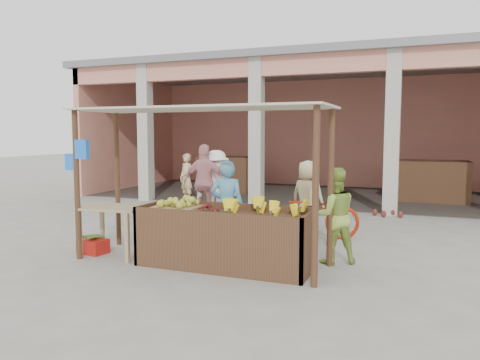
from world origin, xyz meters
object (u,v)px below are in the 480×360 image
at_px(side_table, 114,215).
at_px(red_crate, 93,246).
at_px(fruit_stall, 225,240).
at_px(vendor_blue, 227,203).
at_px(motorcycle, 309,212).
at_px(vendor_green, 334,213).

distance_m(side_table, red_crate, 0.71).
xyz_separation_m(fruit_stall, red_crate, (-2.37, -0.09, -0.28)).
relative_size(fruit_stall, vendor_blue, 1.57).
bearing_deg(vendor_blue, motorcycle, -141.96).
xyz_separation_m(side_table, motorcycle, (2.67, 2.40, -0.16)).
relative_size(red_crate, vendor_green, 0.29).
relative_size(vendor_green, motorcycle, 0.79).
bearing_deg(vendor_green, side_table, -13.34).
bearing_deg(vendor_green, vendor_blue, -30.41).
bearing_deg(red_crate, vendor_green, 20.84).
distance_m(red_crate, vendor_green, 3.99).
height_order(red_crate, vendor_blue, vendor_blue).
height_order(red_crate, motorcycle, motorcycle).
xyz_separation_m(side_table, vendor_blue, (1.59, 0.96, 0.15)).
bearing_deg(vendor_blue, vendor_green, 162.59).
bearing_deg(side_table, red_crate, 172.29).
xyz_separation_m(fruit_stall, vendor_blue, (-0.34, 0.87, 0.43)).
height_order(side_table, vendor_blue, vendor_blue).
bearing_deg(motorcycle, vendor_green, -171.26).
xyz_separation_m(vendor_green, motorcycle, (-0.73, 1.51, -0.26)).
distance_m(vendor_green, motorcycle, 1.70).
bearing_deg(red_crate, vendor_blue, 33.22).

